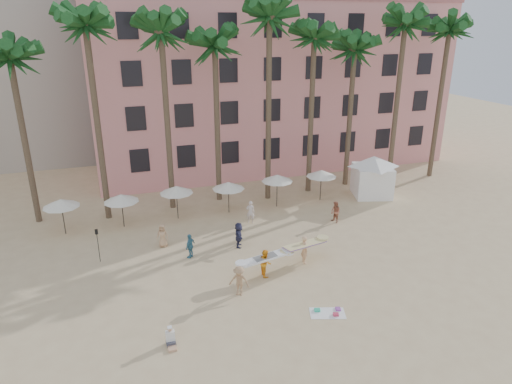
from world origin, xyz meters
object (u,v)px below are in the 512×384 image
at_px(carrier_yellow, 305,248).
at_px(carrier_white, 265,262).
at_px(cabana, 373,172).
at_px(pink_hotel, 266,84).

bearing_deg(carrier_yellow, carrier_white, -167.03).
xyz_separation_m(cabana, carrier_white, (-13.21, -9.56, -1.16)).
height_order(cabana, carrier_white, cabana).
xyz_separation_m(pink_hotel, carrier_yellow, (-5.71, -22.72, -6.99)).
height_order(pink_hotel, cabana, pink_hotel).
bearing_deg(pink_hotel, carrier_yellow, -104.12).
xyz_separation_m(cabana, carrier_yellow, (-10.38, -8.91, -1.06)).
distance_m(carrier_yellow, carrier_white, 2.91).
bearing_deg(carrier_yellow, cabana, 40.64).
relative_size(pink_hotel, carrier_white, 11.28).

